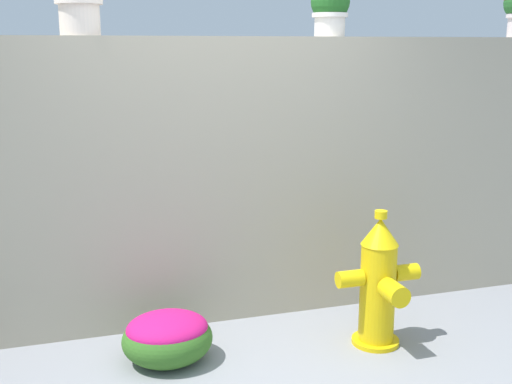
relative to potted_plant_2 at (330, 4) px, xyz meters
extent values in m
cube|color=#A89D87|center=(-0.91, -0.03, -1.23)|extent=(5.87, 0.30, 2.01)
cylinder|color=beige|center=(-1.73, -0.05, -0.11)|extent=(0.25, 0.25, 0.22)
cylinder|color=beige|center=(-1.73, -0.05, -0.02)|extent=(0.30, 0.30, 0.03)
cylinder|color=silver|center=(0.00, 0.00, -0.14)|extent=(0.22, 0.22, 0.17)
cylinder|color=silver|center=(0.00, 0.00, -0.07)|extent=(0.26, 0.26, 0.03)
sphere|color=#1E571E|center=(0.00, 0.00, 0.02)|extent=(0.28, 0.28, 0.28)
cylinder|color=#E1B80D|center=(0.03, -0.82, -2.22)|extent=(0.32, 0.32, 0.03)
cylinder|color=#E1B80D|center=(0.03, -0.82, -1.89)|extent=(0.23, 0.23, 0.69)
cone|color=yellow|center=(0.03, -0.82, -1.45)|extent=(0.25, 0.25, 0.18)
cylinder|color=yellow|center=(0.03, -0.82, -1.34)|extent=(0.08, 0.08, 0.05)
cylinder|color=yellow|center=(-0.17, -0.82, -1.76)|extent=(0.17, 0.11, 0.11)
cylinder|color=yellow|center=(0.23, -0.82, -1.76)|extent=(0.17, 0.11, 0.11)
cylinder|color=yellow|center=(0.03, -1.04, -1.79)|extent=(0.14, 0.19, 0.14)
ellipsoid|color=#356822|center=(-1.34, -0.66, -2.09)|extent=(0.57, 0.51, 0.33)
ellipsoid|color=#C51768|center=(-1.34, -0.66, -2.01)|extent=(0.51, 0.46, 0.18)
camera|label=1|loc=(-1.90, -4.36, -0.28)|focal=44.81mm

